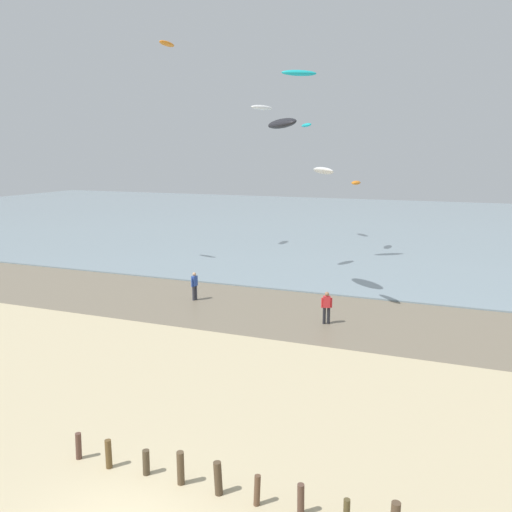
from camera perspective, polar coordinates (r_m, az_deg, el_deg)
The scene contains 12 objects.
wet_sand_strip at distance 28.88m, azimuth 6.68°, elevation -6.47°, with size 120.00×8.79×0.01m, color #7A6D59.
sea at distance 66.98m, azimuth 15.38°, elevation 3.28°, with size 160.00×70.00×0.10m, color #7F939E.
groyne_near at distance 14.10m, azimuth 4.61°, elevation -24.81°, with size 14.59×0.31×0.97m.
person_mid_beach at distance 31.70m, azimuth -6.69°, elevation -3.16°, with size 0.28×0.56×1.71m.
person_by_waterline at distance 27.39m, azimuth 7.68°, elevation -5.48°, with size 0.54×0.33×1.71m.
kite_aloft_2 at distance 47.51m, azimuth -9.67°, elevation 21.78°, with size 2.24×0.72×0.36m, color orange.
kite_aloft_4 at distance 28.72m, azimuth 7.33°, elevation 9.18°, with size 1.90×0.61×0.30m, color white.
kite_aloft_5 at distance 47.48m, azimuth 10.81°, elevation 7.82°, with size 2.16×0.69×0.35m, color orange.
kite_aloft_6 at distance 38.04m, azimuth 0.65°, elevation 15.81°, with size 2.11×0.68×0.34m, color white.
kite_aloft_7 at distance 52.83m, azimuth 5.48°, elevation 13.97°, with size 2.17×0.70×0.35m, color #19B2B7.
kite_aloft_9 at distance 41.32m, azimuth 4.70°, elevation 19.20°, with size 2.72×0.87×0.44m, color #19B2B7.
kite_aloft_10 at distance 31.49m, azimuth 2.82°, elevation 14.18°, with size 3.24×1.04×0.52m, color black.
Camera 1 is at (6.88, -8.56, 8.67)m, focal length 36.83 mm.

